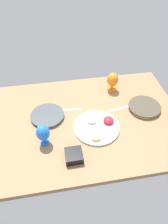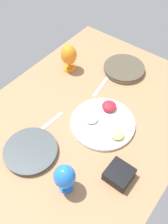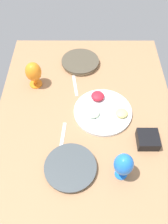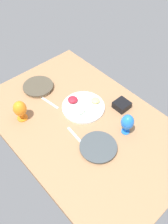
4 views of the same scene
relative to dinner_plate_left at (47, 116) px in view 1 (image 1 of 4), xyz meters
The scene contains 9 objects.
ground_plane 25.32cm from the dinner_plate_left, 17.62° to the right, with size 160.00×104.00×4.00cm, color #99704C.
dinner_plate_left is the anchor object (origin of this frame).
dinner_plate_right 77.64cm from the dinner_plate_left, ahead, with size 25.60×25.60×3.19cm.
fruit_platter 39.87cm from the dinner_plate_left, 26.26° to the right, with size 33.77×33.77×5.59cm.
hurricane_glass_orange 63.39cm from the dinner_plate_left, 22.68° to the left, with size 9.90×9.90×17.33cm.
hurricane_glass_blue 26.53cm from the dinner_plate_left, 96.71° to the right, with size 9.24×9.24×17.21cm.
square_bowl_black 43.11cm from the dinner_plate_left, 69.29° to the right, with size 11.25×11.25×5.58cm.
fork_by_left_plate 19.34cm from the dinner_plate_left, 14.70° to the left, with size 18.00×1.80×0.60cm, color silver.
fork_by_right_plate 57.02cm from the dinner_plate_left, ahead, with size 18.00×1.80×0.60cm, color silver.
Camera 1 is at (-14.77, -106.84, 116.71)cm, focal length 33.18 mm.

